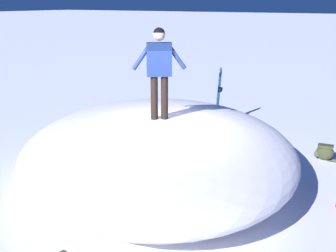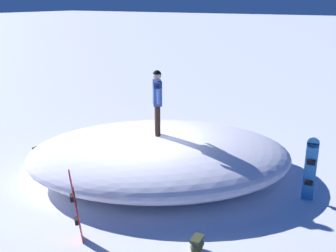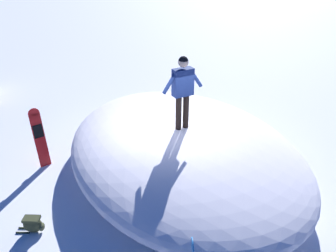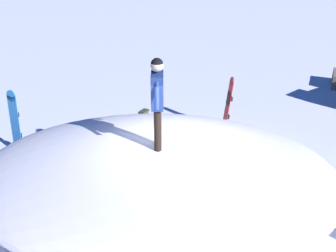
% 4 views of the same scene
% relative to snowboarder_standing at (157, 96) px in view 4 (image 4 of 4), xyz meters
% --- Properties ---
extents(ground, '(240.00, 240.00, 0.00)m').
position_rel_snowboarder_standing_xyz_m(ground, '(-0.40, 0.20, -2.23)').
color(ground, white).
extents(snow_mound, '(8.40, 8.94, 1.16)m').
position_rel_snowboarder_standing_xyz_m(snow_mound, '(0.04, -0.03, -1.65)').
color(snow_mound, white).
rests_on(snow_mound, ground).
extents(snowboarder_standing, '(0.89, 0.70, 1.76)m').
position_rel_snowboarder_standing_xyz_m(snowboarder_standing, '(0.00, 0.00, 0.00)').
color(snowboarder_standing, black).
rests_on(snowboarder_standing, snow_mound).
extents(snowboard_primary_upright, '(0.19, 0.29, 1.64)m').
position_rel_snowboarder_standing_xyz_m(snowboard_primary_upright, '(0.59, -3.92, -1.38)').
color(snowboard_primary_upright, '#2672BF').
rests_on(snowboard_primary_upright, ground).
extents(snowboard_secondary_upright, '(0.32, 0.33, 1.58)m').
position_rel_snowboarder_standing_xyz_m(snowboard_secondary_upright, '(-3.54, -0.35, -1.41)').
color(snowboard_secondary_upright, red).
rests_on(snowboard_secondary_upright, ground).
extents(backpack_far, '(0.58, 0.27, 0.36)m').
position_rel_snowboarder_standing_xyz_m(backpack_far, '(-2.65, -2.60, -2.04)').
color(backpack_far, '#383D23').
rests_on(backpack_far, ground).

